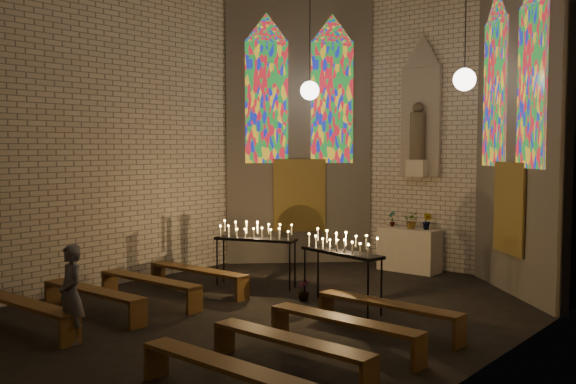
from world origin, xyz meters
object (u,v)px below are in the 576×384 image
at_px(aisle_flower_pot, 304,291).
at_px(votive_stand_right, 342,247).
at_px(altar, 409,250).
at_px(visitor, 71,294).
at_px(votive_stand_left, 256,235).

bearing_deg(aisle_flower_pot, votive_stand_right, 0.16).
bearing_deg(votive_stand_right, aisle_flower_pot, -168.23).
distance_m(altar, visitor, 8.17).
relative_size(altar, votive_stand_left, 0.80).
distance_m(aisle_flower_pot, votive_stand_right, 1.25).
height_order(votive_stand_left, visitor, visitor).
bearing_deg(votive_stand_right, altar, 112.85).
bearing_deg(altar, aisle_flower_pot, -91.40).
xyz_separation_m(votive_stand_left, votive_stand_right, (2.40, -0.35, 0.02)).
distance_m(aisle_flower_pot, visitor, 4.39).
distance_m(altar, aisle_flower_pot, 3.87).
distance_m(altar, votive_stand_left, 3.91).
bearing_deg(visitor, votive_stand_left, 108.41).
height_order(altar, votive_stand_right, votive_stand_right).
bearing_deg(visitor, votive_stand_right, 78.00).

